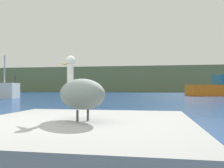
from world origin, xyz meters
TOP-DOWN VIEW (x-y plane):
  - hillside_backdrop at (0.00, 63.05)m, footprint 140.00×13.91m
  - pier_dock at (0.78, 0.39)m, footprint 2.92×3.10m
  - pelican at (0.77, 0.40)m, footprint 1.02×1.02m
  - fishing_boat_orange at (9.73, 29.31)m, footprint 7.52×4.81m

SIDE VIEW (x-z plane):
  - pier_dock at x=0.78m, z-range 0.00..0.57m
  - pelican at x=0.77m, z-range 0.48..1.38m
  - fishing_boat_orange at x=9.73m, z-range -1.27..3.16m
  - hillside_backdrop at x=0.00m, z-range 0.00..6.39m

